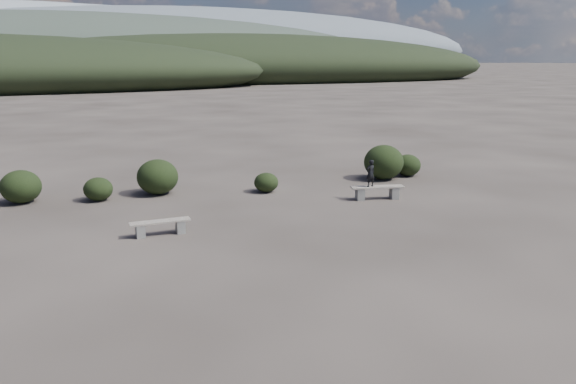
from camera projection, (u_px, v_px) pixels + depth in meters
name	position (u px, v px, depth m)	size (l,w,h in m)	color
ground	(360.00, 270.00, 12.82)	(1200.00, 1200.00, 0.00)	#2F2925
bench_left	(161.00, 226.00, 15.32)	(1.63, 0.35, 0.41)	slate
bench_right	(377.00, 191.00, 19.25)	(1.87, 0.80, 0.46)	slate
seated_person	(370.00, 173.00, 19.06)	(0.34, 0.22, 0.93)	black
shrub_a	(98.00, 189.00, 19.05)	(0.97, 0.97, 0.80)	black
shrub_b	(158.00, 177.00, 19.92)	(1.46, 1.46, 1.25)	black
shrub_c	(266.00, 182.00, 20.30)	(0.88, 0.88, 0.70)	black
shrub_d	(384.00, 162.00, 22.41)	(1.58, 1.58, 1.38)	black
shrub_e	(408.00, 165.00, 23.09)	(1.07, 1.07, 0.89)	black
shrub_f	(21.00, 187.00, 18.71)	(1.31, 1.31, 1.11)	black
mountain_ridges	(49.00, 48.00, 312.99)	(500.00, 400.00, 56.00)	black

